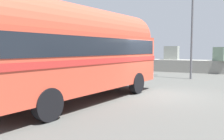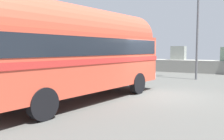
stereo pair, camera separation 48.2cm
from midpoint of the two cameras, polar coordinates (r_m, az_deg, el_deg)
ground at (r=11.03m, az=12.98°, el=-5.86°), size 32.00×26.00×0.02m
breakwater at (r=22.45m, az=21.38°, el=1.15°), size 31.36×2.22×2.43m
vintage_coach at (r=9.53m, az=-6.30°, el=4.90°), size 3.65×8.84×3.70m
lamp_post at (r=17.36m, az=20.40°, el=10.06°), size 0.44×1.11×6.57m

